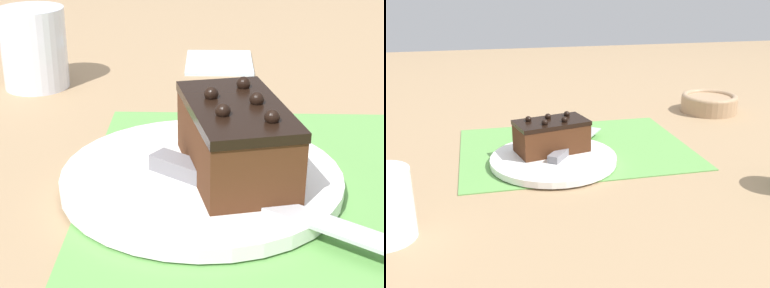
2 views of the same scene
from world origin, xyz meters
The scene contains 6 objects.
ground_plane centered at (0.00, 0.00, 0.00)m, with size 3.00×3.00×0.00m, color #9E7F5B.
placemat_woven centered at (0.00, 0.00, 0.00)m, with size 0.46×0.34×0.00m, color #609E4C.
cake_plate centered at (-0.06, -0.07, 0.01)m, with size 0.24×0.24×0.01m.
chocolate_cake centered at (-0.06, -0.04, 0.05)m, with size 0.15×0.10×0.07m.
serving_knife centered at (-0.02, -0.05, 0.02)m, with size 0.15×0.19×0.01m.
small_bowl centered at (0.40, 0.19, 0.03)m, with size 0.14×0.14×0.05m.
Camera 2 is at (-0.19, -0.84, 0.32)m, focal length 42.00 mm.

